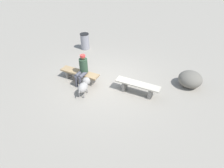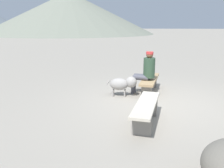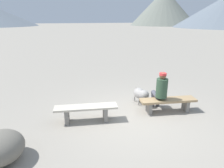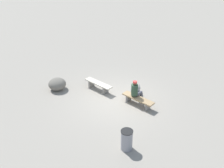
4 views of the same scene
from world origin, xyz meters
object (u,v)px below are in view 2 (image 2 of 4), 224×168
object	(u,v)px
bench_right	(150,82)
bench_left	(146,109)
seated_person	(146,70)
dog	(123,84)

from	to	relation	value
bench_right	bench_left	bearing A→B (deg)	-174.51
seated_person	bench_right	bearing A→B (deg)	-20.98
dog	bench_left	bearing A→B (deg)	-72.86
dog	seated_person	bearing A→B (deg)	26.55
bench_right	seated_person	bearing A→B (deg)	158.47
bench_right	dog	world-z (taller)	dog
bench_left	seated_person	size ratio (longest dim) A/B	1.39
bench_left	bench_right	size ratio (longest dim) A/B	1.01
bench_left	dog	world-z (taller)	dog
bench_left	seated_person	xyz separation A→B (m)	(2.28, 0.03, 0.39)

